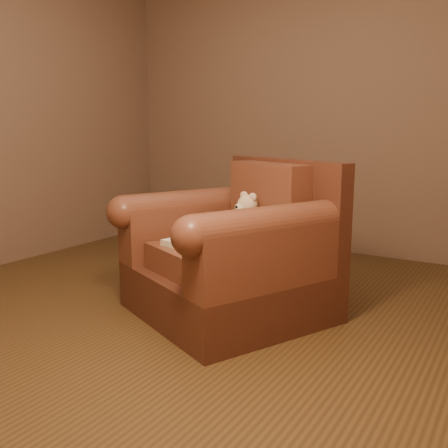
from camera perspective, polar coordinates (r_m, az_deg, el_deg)
The scene contains 6 objects.
floor at distance 3.55m, azimuth -4.07°, elevation -8.90°, with size 4.00×4.00×0.00m, color #543B1C.
room at distance 3.38m, azimuth -4.48°, elevation 19.61°, with size 4.02×4.02×2.71m.
armchair at distance 3.25m, azimuth 1.23°, elevation -3.63°, with size 1.45×1.42×1.00m.
teddy_bear at distance 3.27m, azimuth 2.28°, elevation 0.27°, with size 0.24×0.27×0.32m.
guidebook at distance 3.06m, azimuth -2.26°, elevation -2.41°, with size 0.55×0.41×0.04m.
side_table at distance 3.55m, azimuth 8.78°, elevation -3.27°, with size 0.45×0.45×0.63m.
Camera 1 is at (1.96, -2.71, 1.19)m, focal length 40.00 mm.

